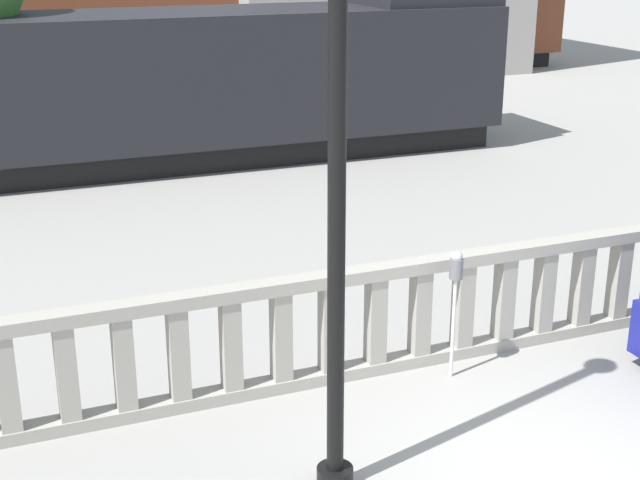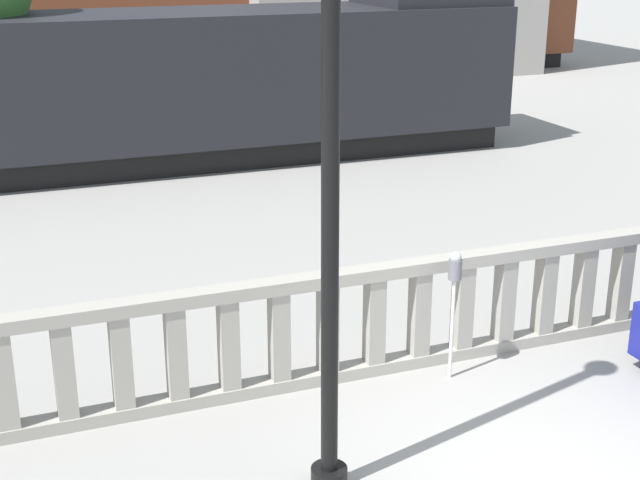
% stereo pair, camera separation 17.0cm
% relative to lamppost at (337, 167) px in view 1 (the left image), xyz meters
% --- Properties ---
extents(balustrade, '(15.41, 0.24, 1.29)m').
position_rel_lamppost_xyz_m(balustrade, '(1.85, 1.90, -2.33)').
color(balustrade, '#9E998E').
rests_on(balustrade, ground).
extents(lamppost, '(0.35, 0.35, 5.47)m').
position_rel_lamppost_xyz_m(lamppost, '(0.00, 0.00, 0.00)').
color(lamppost, black).
rests_on(lamppost, ground).
extents(parking_meter, '(0.15, 0.15, 1.51)m').
position_rel_lamppost_xyz_m(parking_meter, '(2.04, 1.48, -1.80)').
color(parking_meter, silver).
rests_on(parking_meter, ground).
extents(train_near, '(19.06, 3.01, 3.81)m').
position_rel_lamppost_xyz_m(train_near, '(-0.54, 12.43, -1.27)').
color(train_near, black).
rests_on(train_near, ground).
extents(train_far, '(29.69, 2.84, 4.27)m').
position_rel_lamppost_xyz_m(train_far, '(3.64, 23.02, -1.06)').
color(train_far, black).
rests_on(train_far, ground).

